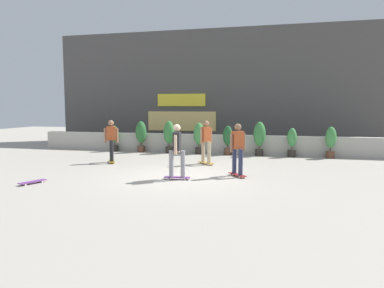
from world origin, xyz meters
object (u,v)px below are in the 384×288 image
Objects in this scene: skater_by_wall_right at (111,139)px; skater_far_left at (206,140)px; potted_plant_2 at (169,134)px; potted_plant_3 at (199,136)px; potted_plant_7 at (331,140)px; potted_plant_5 at (259,136)px; skater_far_right at (238,147)px; potted_plant_0 at (114,137)px; potted_plant_6 at (292,141)px; skater_foreground at (177,149)px; skateboard_near_camera at (32,182)px; potted_plant_4 at (228,139)px; potted_plant_1 at (141,134)px.

skater_by_wall_right is 3.77m from skater_far_left.
potted_plant_3 is at bearing -0.00° from potted_plant_2.
potted_plant_3 is (1.47, -0.00, -0.05)m from potted_plant_2.
potted_plant_7 is 0.81× the size of skater_by_wall_right.
potted_plant_5 is at bearing 57.85° from skater_far_left.
skater_far_right is at bearing -123.91° from potted_plant_7.
skater_far_left reaches higher than potted_plant_3.
potted_plant_2 is 7.31m from potted_plant_7.
potted_plant_0 is 8.56m from potted_plant_6.
skater_foreground is 4.31m from skateboard_near_camera.
skater_far_right is 1.96m from skater_foreground.
skater_by_wall_right reaches higher than potted_plant_2.
skater_foreground is at bearing -96.51° from potted_plant_4.
potted_plant_3 is at bearing -180.00° from potted_plant_6.
potted_plant_7 is 5.70m from skater_far_left.
potted_plant_4 is 0.80× the size of skater_foreground.
potted_plant_6 is at bearing 0.00° from potted_plant_4.
potted_plant_4 is at bearing 180.00° from potted_plant_7.
potted_plant_5 is (7.14, 0.00, 0.19)m from potted_plant_0.
skater_foreground is (-0.68, -5.98, 0.18)m from potted_plant_4.
potted_plant_5 is 0.91× the size of skater_far_left.
skater_foreground is at bearing -109.50° from potted_plant_5.
potted_plant_3 is at bearing 96.52° from skater_foreground.
potted_plant_2 is 0.91× the size of skater_foreground.
skater_by_wall_right is (-4.15, -3.43, 0.18)m from potted_plant_4.
skater_foreground is at bearing -59.00° from potted_plant_1.
skater_far_left is (-1.85, -2.94, 0.03)m from potted_plant_5.
potted_plant_1 is at bearing 92.20° from skater_by_wall_right.
skater_far_right is (-1.80, -5.08, 0.23)m from potted_plant_6.
skater_far_right reaches higher than skateboard_near_camera.
skater_far_left is at bearing 7.59° from skater_by_wall_right.
skater_far_right is (5.20, -1.64, 0.00)m from skater_by_wall_right.
potted_plant_7 is at bearing 31.03° from skater_far_left.
skater_by_wall_right is 4.30m from skater_foreground.
potted_plant_1 is at bearing 142.80° from skater_far_left.
skater_foreground is (-1.74, -0.90, 0.00)m from skater_far_right.
skater_foreground is (3.46, -2.55, 0.00)m from skater_by_wall_right.
potted_plant_6 is (5.69, 0.00, -0.19)m from potted_plant_2.
skater_by_wall_right is (1.55, -3.43, 0.23)m from potted_plant_0.
potted_plant_2 is 3.68m from skater_by_wall_right.
potted_plant_0 is 10.17m from potted_plant_7.
potted_plant_4 is 1.05× the size of potted_plant_6.
potted_plant_2 is 1.05× the size of potted_plant_3.
skateboard_near_camera is at bearing -92.24° from potted_plant_1.
potted_plant_6 is at bearing 0.00° from potted_plant_0.
potted_plant_5 is (5.71, 0.00, 0.02)m from potted_plant_1.
potted_plant_6 is at bearing 0.00° from potted_plant_3.
skater_foreground is (-0.27, -3.05, 0.00)m from skater_far_left.
potted_plant_7 is (3.04, -0.00, -0.13)m from potted_plant_5.
potted_plant_4 is at bearing 39.64° from skater_by_wall_right.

